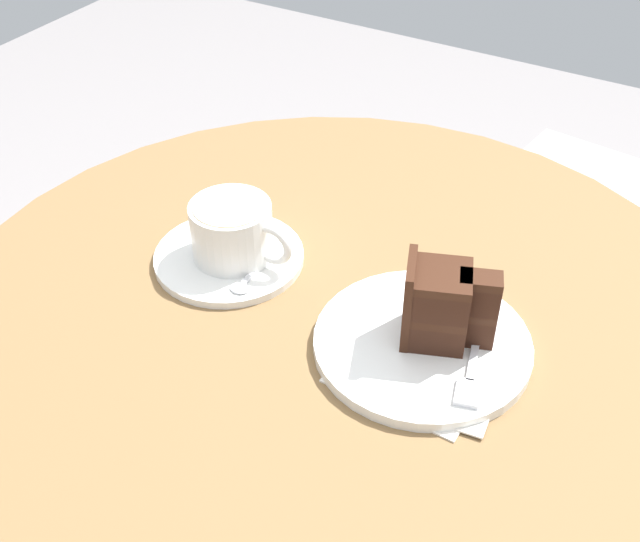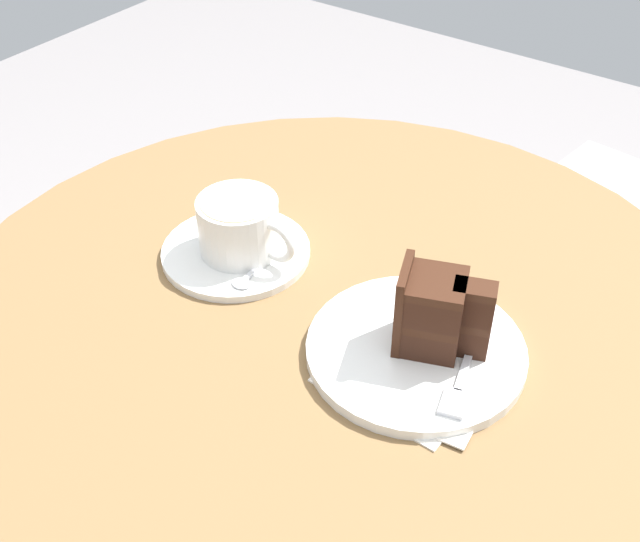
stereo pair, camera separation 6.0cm
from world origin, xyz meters
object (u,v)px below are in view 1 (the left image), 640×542
(cake_slice, at_px, (442,305))
(napkin, at_px, (426,366))
(saucer, at_px, (229,257))
(fork, at_px, (472,368))
(cake_plate, at_px, (423,342))
(teaspoon, at_px, (252,273))
(coffee_cup, at_px, (233,230))

(cake_slice, relative_size, napkin, 0.61)
(saucer, distance_m, fork, 0.30)
(saucer, distance_m, cake_plate, 0.25)
(teaspoon, distance_m, cake_slice, 0.22)
(saucer, bearing_deg, teaspoon, -22.76)
(cake_slice, bearing_deg, fork, -29.91)
(teaspoon, bearing_deg, cake_slice, 86.89)
(cake_plate, height_order, cake_slice, cake_slice)
(saucer, bearing_deg, napkin, -9.26)
(teaspoon, bearing_deg, coffee_cup, -125.36)
(cake_slice, bearing_deg, saucer, 178.25)
(coffee_cup, relative_size, cake_slice, 1.26)
(teaspoon, height_order, fork, fork)
(teaspoon, bearing_deg, napkin, 77.74)
(coffee_cup, height_order, napkin, coffee_cup)
(cake_slice, distance_m, fork, 0.06)
(coffee_cup, bearing_deg, cake_plate, -4.65)
(coffee_cup, bearing_deg, fork, -7.07)
(saucer, relative_size, fork, 1.29)
(saucer, xyz_separation_m, napkin, (0.26, -0.04, -0.00))
(cake_plate, height_order, fork, fork)
(teaspoon, height_order, cake_slice, cake_slice)
(saucer, distance_m, teaspoon, 0.05)
(cake_slice, bearing_deg, napkin, -84.44)
(cake_plate, height_order, napkin, cake_plate)
(teaspoon, distance_m, fork, 0.26)
(teaspoon, relative_size, cake_plate, 0.47)
(saucer, bearing_deg, cake_plate, -3.93)
(saucer, relative_size, cake_slice, 1.73)
(saucer, height_order, cake_plate, cake_plate)
(fork, bearing_deg, coffee_cup, -112.34)
(saucer, height_order, napkin, saucer)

